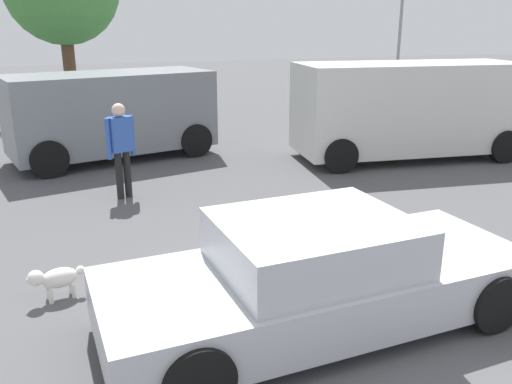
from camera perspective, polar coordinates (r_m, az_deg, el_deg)
name	(u,v)px	position (r m, az deg, el deg)	size (l,w,h in m)	color
ground_plane	(318,324)	(6.03, 6.56, -13.80)	(80.00, 80.00, 0.00)	#515154
sedan_foreground	(318,276)	(5.78, 6.65, -8.88)	(4.72, 2.07, 1.22)	#B7BABF
dog	(55,278)	(6.78, -20.56, -8.60)	(0.65, 0.32, 0.42)	white
van_white	(409,108)	(13.25, 15.92, 8.62)	(5.45, 2.68, 2.24)	silver
suv_dark	(112,112)	(13.18, -15.06, 8.18)	(4.92, 2.96, 2.02)	gray
pedestrian	(121,142)	(10.05, -14.17, 5.15)	(0.53, 0.38, 1.76)	black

